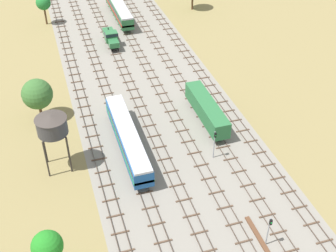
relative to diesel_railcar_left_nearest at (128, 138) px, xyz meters
The scene contains 19 objects.
ground_plane 22.13m from the diesel_railcar_left_nearest, 70.69° to the left, with size 480.00×480.00×0.00m, color olive.
ballast_bed 22.13m from the diesel_railcar_left_nearest, 70.69° to the left, with size 28.22×176.00×0.01m, color gray.
track_far_left 22.41m from the diesel_railcar_left_nearest, 102.56° to the left, with size 2.40×126.00×0.29m.
track_left 21.88m from the diesel_railcar_left_nearest, 90.00° to the left, with size 2.40×126.00×0.29m.
track_centre_left 22.41m from the diesel_railcar_left_nearest, 77.44° to the left, with size 2.40×126.00×0.29m.
track_centre 23.93m from the diesel_railcar_left_nearest, 65.98° to the left, with size 2.40×126.00×0.29m.
track_centre_right 26.27m from the diesel_railcar_left_nearest, 56.24° to the left, with size 2.40×126.00×0.29m.
track_right 29.23m from the diesel_railcar_left_nearest, 48.29° to the left, with size 2.40×126.00×0.29m.
diesel_railcar_left_nearest is the anchor object (origin of this frame).
freight_boxcar_centre_right_near 15.01m from the diesel_railcar_left_nearest, 14.37° to the left, with size 2.87×14.00×3.60m.
shunter_loco_centre_left_mid 37.23m from the diesel_railcar_left_nearest, 82.52° to the left, with size 2.74×8.46×3.10m.
diesel_railcar_centre_midfar 51.69m from the diesel_railcar_left_nearest, 79.20° to the left, with size 2.96×20.50×3.80m.
water_tower 12.01m from the diesel_railcar_left_nearest, behind, with size 4.56×4.56×9.44m.
signal_post_nearest 25.96m from the diesel_railcar_left_nearest, 62.19° to the right, with size 0.28×0.47×4.83m.
signal_post_near 13.36m from the diesel_railcar_left_nearest, 24.83° to the right, with size 0.28×0.47×5.02m.
lineside_tree_1 17.97m from the diesel_railcar_left_nearest, 133.73° to the left, with size 5.19×5.19×7.63m.
lineside_tree_2 23.55m from the diesel_railcar_left_nearest, 125.25° to the right, with size 3.61×3.61×6.68m.
lineside_tree_4 53.57m from the diesel_railcar_left_nearest, 98.58° to the left, with size 3.49×3.49×7.16m.
spare_rail_bundle 26.18m from the diesel_railcar_left_nearest, 63.15° to the right, with size 0.60×10.00×0.24m, color brown.
Camera 1 is at (-17.35, -17.76, 45.00)m, focal length 47.39 mm.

